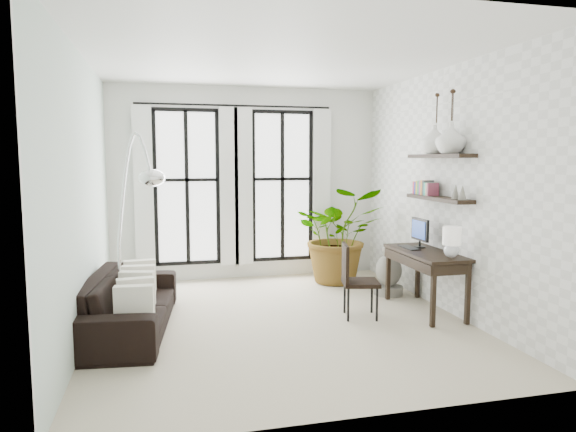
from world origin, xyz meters
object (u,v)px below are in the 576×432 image
object	(u,v)px
plant	(339,235)
desk	(427,256)
buddha	(389,273)
sofa	(129,302)
arc_lamp	(136,202)
desk_chair	(354,276)

from	to	relation	value
plant	desk	xyz separation A→B (m)	(0.55, -1.88, -0.04)
plant	buddha	size ratio (longest dim) A/B	2.02
sofa	arc_lamp	size ratio (longest dim) A/B	0.98
sofa	buddha	xyz separation A→B (m)	(3.65, 0.77, -0.01)
sofa	desk	size ratio (longest dim) A/B	1.67
sofa	arc_lamp	xyz separation A→B (m)	(0.12, 0.07, 1.17)
desk_chair	arc_lamp	bearing A→B (deg)	-172.02
desk	desk_chair	xyz separation A→B (m)	(-0.99, 0.04, -0.21)
desk	buddha	world-z (taller)	desk
plant	desk	bearing A→B (deg)	-73.72
arc_lamp	buddha	bearing A→B (deg)	11.17
arc_lamp	desk	bearing A→B (deg)	-4.05
sofa	desk	distance (m)	3.77
buddha	plant	bearing A→B (deg)	116.36
desk	buddha	xyz separation A→B (m)	(-0.09, 0.95, -0.42)
plant	buddha	world-z (taller)	plant
desk	arc_lamp	distance (m)	3.71
desk	desk_chair	distance (m)	1.01
sofa	buddha	size ratio (longest dim) A/B	2.96
desk	buddha	distance (m)	1.05
sofa	plant	world-z (taller)	plant
sofa	desk_chair	world-z (taller)	desk_chair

